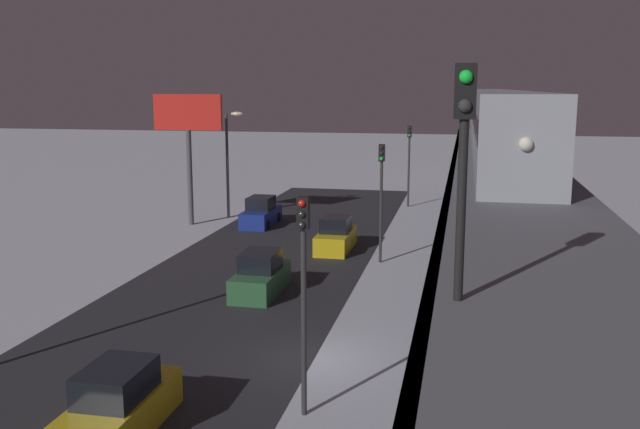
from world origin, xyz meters
name	(u,v)px	position (x,y,z in m)	size (l,w,h in m)	color
ground_plane	(307,359)	(0.00, 0.00, 0.00)	(240.00, 240.00, 0.00)	silver
avenue_asphalt	(167,348)	(5.27, 0.00, 0.00)	(11.00, 81.56, 0.01)	#28282D
elevated_railway	(519,227)	(-6.89, 0.00, 5.00)	(5.00, 81.56, 5.75)	slate
subway_train	(494,114)	(-6.98, -27.73, 7.53)	(2.94, 55.47, 3.40)	#999EA8
rail_signal	(464,142)	(-5.11, 10.68, 8.48)	(0.36, 0.41, 4.00)	black
sedan_blue	(261,214)	(8.47, -22.85, 0.78)	(1.91, 4.53, 1.97)	navy
sedan_yellow	(117,407)	(3.87, 6.28, 0.80)	(1.80, 4.66, 1.97)	gold
sedan_green	(261,276)	(3.87, -7.33, 0.80)	(1.80, 4.36, 1.97)	#2D6038
sedan_yellow_2	(336,236)	(2.07, -16.59, 0.80)	(1.80, 4.45, 1.97)	gold
traffic_light_near	(303,275)	(-0.83, 4.08, 4.20)	(0.32, 0.44, 6.40)	#2D2D2D
traffic_light_mid	(381,186)	(-0.83, -14.16, 4.20)	(0.32, 0.44, 6.40)	#2D2D2D
traffic_light_far	(409,154)	(-0.83, -32.41, 4.20)	(0.32, 0.44, 6.40)	#2D2D2D
commercial_billboard	(188,125)	(13.25, -22.04, 6.83)	(4.80, 0.36, 8.90)	#4C4C51
street_lamp_far	(230,152)	(11.34, -25.00, 4.81)	(1.35, 0.44, 7.65)	#38383D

